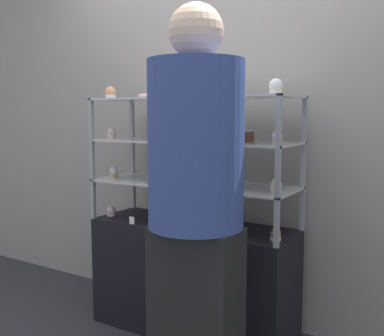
{
  "coord_description": "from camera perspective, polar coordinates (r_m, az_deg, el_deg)",
  "views": [
    {
      "loc": [
        1.35,
        -2.2,
        1.3
      ],
      "look_at": [
        0.0,
        0.0,
        1.0
      ],
      "focal_mm": 42.0,
      "sensor_mm": 36.0,
      "label": 1
    }
  ],
  "objects": [
    {
      "name": "cupcake_3",
      "position": [
        2.64,
        -4.7,
        -1.05
      ],
      "size": [
        0.06,
        0.06,
        0.07
      ],
      "color": "white",
      "rests_on": "display_riser_lower"
    },
    {
      "name": "cupcake_1",
      "position": [
        2.35,
        10.57,
        -8.34
      ],
      "size": [
        0.06,
        0.06,
        0.07
      ],
      "color": "beige",
      "rests_on": "display_base"
    },
    {
      "name": "ground_plane",
      "position": [
        2.89,
        0.0,
        -19.99
      ],
      "size": [
        20.0,
        20.0,
        0.0
      ],
      "primitive_type": "plane",
      "color": "#2D2D33"
    },
    {
      "name": "cupcake_10",
      "position": [
        2.63,
        -4.46,
        9.68
      ],
      "size": [
        0.07,
        0.07,
        0.08
      ],
      "color": "#CCB28C",
      "rests_on": "display_riser_upper"
    },
    {
      "name": "display_riser_lower",
      "position": [
        2.62,
        0.0,
        -2.22
      ],
      "size": [
        1.22,
        0.42,
        0.25
      ],
      "color": "#99999E",
      "rests_on": "display_base"
    },
    {
      "name": "cupcake_0",
      "position": [
        2.91,
        -10.21,
        -5.42
      ],
      "size": [
        0.06,
        0.06,
        0.07
      ],
      "color": "beige",
      "rests_on": "display_base"
    },
    {
      "name": "display_riser_middle",
      "position": [
        2.59,
        0.0,
        3.16
      ],
      "size": [
        1.22,
        0.42,
        0.25
      ],
      "color": "#99999E",
      "rests_on": "display_riser_lower"
    },
    {
      "name": "cupcake_7",
      "position": [
        2.54,
        -0.25,
        4.2
      ],
      "size": [
        0.05,
        0.05,
        0.07
      ],
      "color": "beige",
      "rests_on": "display_riser_middle"
    },
    {
      "name": "layer_cake_centerpiece",
      "position": [
        2.73,
        -0.12,
        -5.45
      ],
      "size": [
        0.18,
        0.18,
        0.12
      ],
      "color": "#C66660",
      "rests_on": "display_base"
    },
    {
      "name": "cupcake_11",
      "position": [
        2.43,
        2.93,
        9.94
      ],
      "size": [
        0.07,
        0.07,
        0.08
      ],
      "color": "white",
      "rests_on": "display_riser_upper"
    },
    {
      "name": "cupcake_4",
      "position": [
        2.43,
        2.79,
        -1.71
      ],
      "size": [
        0.06,
        0.06,
        0.07
      ],
      "color": "white",
      "rests_on": "display_riser_lower"
    },
    {
      "name": "back_wall",
      "position": [
        2.89,
        3.68,
        6.7
      ],
      "size": [
        8.0,
        0.05,
        2.6
      ],
      "color": "gray",
      "rests_on": "ground_plane"
    },
    {
      "name": "sheet_cake_frosted",
      "position": [
        2.5,
        5.11,
        4.13
      ],
      "size": [
        0.2,
        0.17,
        0.07
      ],
      "color": "brown",
      "rests_on": "display_riser_middle"
    },
    {
      "name": "customer_figure",
      "position": [
        1.94,
        0.49,
        -3.96
      ],
      "size": [
        0.41,
        0.41,
        1.76
      ],
      "color": "black",
      "rests_on": "ground_plane"
    },
    {
      "name": "cupcake_5",
      "position": [
        2.31,
        10.6,
        -2.24
      ],
      "size": [
        0.06,
        0.06,
        0.07
      ],
      "color": "beige",
      "rests_on": "display_riser_lower"
    },
    {
      "name": "display_base",
      "position": [
        2.76,
        0.0,
        -13.82
      ],
      "size": [
        1.22,
        0.42,
        0.66
      ],
      "color": "black",
      "rests_on": "ground_plane"
    },
    {
      "name": "cupcake_12",
      "position": [
        2.26,
        10.6,
        10.09
      ],
      "size": [
        0.07,
        0.07,
        0.08
      ],
      "color": "beige",
      "rests_on": "display_riser_upper"
    },
    {
      "name": "cupcake_6",
      "position": [
        2.87,
        -10.16,
        4.37
      ],
      "size": [
        0.05,
        0.05,
        0.07
      ],
      "color": "beige",
      "rests_on": "display_riser_middle"
    },
    {
      "name": "price_tag_2",
      "position": [
        2.38,
        -0.55,
        3.77
      ],
      "size": [
        0.04,
        0.0,
        0.04
      ],
      "color": "white",
      "rests_on": "display_riser_middle"
    },
    {
      "name": "cupcake_8",
      "position": [
        2.29,
        10.77,
        3.81
      ],
      "size": [
        0.05,
        0.05,
        0.07
      ],
      "color": "#CCB28C",
      "rests_on": "display_riser_middle"
    },
    {
      "name": "price_tag_0",
      "position": [
        2.68,
        -7.63,
        -6.62
      ],
      "size": [
        0.04,
        0.0,
        0.04
      ],
      "color": "white",
      "rests_on": "display_base"
    },
    {
      "name": "donut_glazed",
      "position": [
        2.83,
        -5.46,
        9.05
      ],
      "size": [
        0.14,
        0.14,
        0.03
      ],
      "color": "#EFB2BC",
      "rests_on": "display_riser_upper"
    },
    {
      "name": "price_tag_3",
      "position": [
        2.52,
        -5.18,
        9.5
      ],
      "size": [
        0.04,
        0.0,
        0.04
      ],
      "color": "white",
      "rests_on": "display_riser_upper"
    },
    {
      "name": "price_tag_1",
      "position": [
        2.47,
        -2.69,
        -1.88
      ],
      "size": [
        0.04,
        0.0,
        0.04
      ],
      "color": "white",
      "rests_on": "display_riser_lower"
    },
    {
      "name": "display_riser_upper",
      "position": [
        2.59,
        0.0,
        8.61
      ],
      "size": [
        1.22,
        0.42,
        0.25
      ],
      "color": "#99999E",
      "rests_on": "display_riser_middle"
    },
    {
      "name": "cupcake_9",
      "position": [
        2.88,
        -10.31,
        9.33
      ],
      "size": [
        0.07,
        0.07,
        0.08
      ],
      "color": "white",
      "rests_on": "display_riser_upper"
    },
    {
      "name": "cupcake_2",
      "position": [
        2.87,
        -9.87,
        -0.51
      ],
      "size": [
        0.06,
        0.06,
        0.07
      ],
      "color": "#CCB28C",
      "rests_on": "display_riser_lower"
    }
  ]
}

